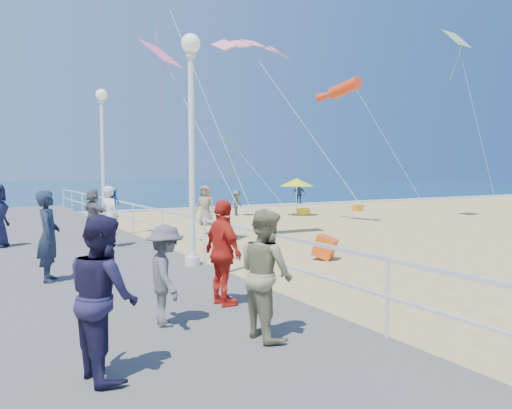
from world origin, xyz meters
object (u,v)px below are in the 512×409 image
spectator_7 (103,296)px  spectator_2 (165,275)px  beach_walker_a (237,203)px  spectator_0 (48,236)px  spectator_3 (223,253)px  spectator_1 (266,273)px  beach_chair_left (303,212)px  beach_walker_c (205,205)px  woman_holding_toddler (110,216)px  beach_walker_b (299,194)px  box_kite (325,249)px  lamp_post_far (102,143)px  toddler_held (114,203)px  beach_umbrella (297,182)px  beach_chair_right (358,208)px  spectator_5 (93,212)px  lamp_post_mid (191,125)px

spectator_7 → spectator_2: bearing=-48.0°
spectator_2 → beach_walker_a: (10.78, 18.51, -0.40)m
spectator_0 → spectator_3: bearing=-133.4°
spectator_1 → beach_chair_left: 22.09m
spectator_3 → beach_walker_c: bearing=-26.9°
woman_holding_toddler → spectator_1: woman_holding_toddler is taller
beach_walker_b → box_kite: 23.46m
lamp_post_far → beach_walker_a: (8.70, 5.49, -2.94)m
toddler_held → spectator_1: (-0.24, -9.10, -0.40)m
lamp_post_far → beach_chair_left: lamp_post_far is taller
woman_holding_toddler → spectator_0: bearing=130.0°
spectator_1 → spectator_3: (0.19, 1.69, 0.01)m
lamp_post_far → beach_umbrella: 12.30m
beach_umbrella → spectator_3: bearing=-127.7°
beach_walker_c → beach_chair_right: 12.03m
spectator_1 → beach_walker_c: (6.22, 16.04, -0.32)m
spectator_7 → beach_umbrella: bearing=-46.9°
beach_walker_c → beach_chair_left: size_ratio=3.42×
woman_holding_toddler → beach_walker_a: 14.46m
toddler_held → beach_walker_b: toddler_held is taller
spectator_3 → beach_chair_left: bearing=-42.8°
spectator_2 → beach_walker_c: beach_walker_c is taller
woman_holding_toddler → spectator_0: size_ratio=0.97×
spectator_5 → spectator_2: bearing=159.4°
lamp_post_far → spectator_7: 14.96m
spectator_1 → spectator_7: spectator_7 is taller
spectator_2 → beach_walker_c: size_ratio=0.77×
toddler_held → beach_walker_b: size_ratio=0.52×
beach_umbrella → beach_walker_c: bearing=-164.2°
spectator_5 → beach_walker_b: 22.65m
spectator_7 → beach_chair_left: bearing=-47.9°
spectator_7 → beach_walker_c: (8.38, 16.27, -0.34)m
lamp_post_far → beach_walker_b: bearing=33.8°
lamp_post_far → spectator_3: bearing=-94.1°
beach_chair_right → toddler_held: bearing=-151.6°
spectator_5 → beach_walker_a: spectator_5 is taller
beach_walker_a → spectator_1: bearing=-149.9°
beach_chair_right → spectator_3: bearing=-136.3°
spectator_2 → beach_walker_a: 21.43m
woman_holding_toddler → box_kite: 6.31m
spectator_0 → beach_walker_b: bearing=-32.0°
lamp_post_mid → lamp_post_far: size_ratio=1.00×
spectator_0 → spectator_1: spectator_0 is taller
woman_holding_toddler → spectator_1: 8.95m
woman_holding_toddler → box_kite: woman_holding_toddler is taller
spectator_7 → beach_walker_b: bearing=-45.8°
spectator_3 → beach_walker_b: size_ratio=1.10×
beach_umbrella → spectator_7: bearing=-129.4°
spectator_7 → beach_walker_a: size_ratio=1.22×
lamp_post_far → spectator_7: (-3.25, -14.41, -2.38)m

